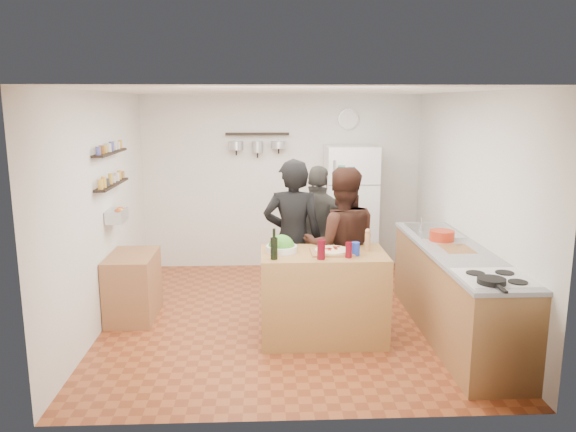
{
  "coord_description": "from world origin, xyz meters",
  "views": [
    {
      "loc": [
        -0.27,
        -5.98,
        2.38
      ],
      "look_at": [
        0.0,
        0.1,
        1.15
      ],
      "focal_mm": 35.0,
      "sensor_mm": 36.0,
      "label": 1
    }
  ],
  "objects_px": {
    "salt_canister": "(356,249)",
    "side_table": "(133,286)",
    "person_center": "(341,246)",
    "wall_clock": "(348,119)",
    "red_bowl": "(442,236)",
    "fridge": "(350,210)",
    "counter_run": "(455,293)",
    "salad_bowl": "(282,249)",
    "person_back": "(319,236)",
    "skillet": "(491,281)",
    "wine_bottle": "(274,249)",
    "prep_island": "(323,296)",
    "person_left": "(293,240)",
    "pepper_mill": "(368,242)"
  },
  "relations": [
    {
      "from": "salt_canister",
      "to": "side_table",
      "type": "distance_m",
      "value": 2.57
    },
    {
      "from": "person_center",
      "to": "wall_clock",
      "type": "relative_size",
      "value": 5.73
    },
    {
      "from": "red_bowl",
      "to": "fridge",
      "type": "bearing_deg",
      "value": 109.98
    },
    {
      "from": "counter_run",
      "to": "wall_clock",
      "type": "distance_m",
      "value": 3.22
    },
    {
      "from": "salad_bowl",
      "to": "side_table",
      "type": "height_order",
      "value": "salad_bowl"
    },
    {
      "from": "fridge",
      "to": "side_table",
      "type": "height_order",
      "value": "fridge"
    },
    {
      "from": "person_center",
      "to": "person_back",
      "type": "relative_size",
      "value": 1.03
    },
    {
      "from": "skillet",
      "to": "fridge",
      "type": "bearing_deg",
      "value": 100.84
    },
    {
      "from": "wine_bottle",
      "to": "person_back",
      "type": "bearing_deg",
      "value": 66.54
    },
    {
      "from": "salt_canister",
      "to": "salad_bowl",
      "type": "bearing_deg",
      "value": 166.72
    },
    {
      "from": "side_table",
      "to": "wine_bottle",
      "type": "bearing_deg",
      "value": -29.54
    },
    {
      "from": "prep_island",
      "to": "person_left",
      "type": "xyz_separation_m",
      "value": [
        -0.28,
        0.61,
        0.44
      ]
    },
    {
      "from": "fridge",
      "to": "wall_clock",
      "type": "xyz_separation_m",
      "value": [
        0.0,
        0.33,
        1.25
      ]
    },
    {
      "from": "salt_canister",
      "to": "counter_run",
      "type": "bearing_deg",
      "value": 7.77
    },
    {
      "from": "person_center",
      "to": "salad_bowl",
      "type": "bearing_deg",
      "value": 31.36
    },
    {
      "from": "person_center",
      "to": "counter_run",
      "type": "distance_m",
      "value": 1.27
    },
    {
      "from": "person_left",
      "to": "salt_canister",
      "type": "bearing_deg",
      "value": 133.31
    },
    {
      "from": "person_center",
      "to": "wall_clock",
      "type": "bearing_deg",
      "value": -98.94
    },
    {
      "from": "skillet",
      "to": "person_left",
      "type": "bearing_deg",
      "value": 132.67
    },
    {
      "from": "counter_run",
      "to": "wine_bottle",
      "type": "bearing_deg",
      "value": -172.51
    },
    {
      "from": "wine_bottle",
      "to": "fridge",
      "type": "bearing_deg",
      "value": 66.21
    },
    {
      "from": "salad_bowl",
      "to": "person_center",
      "type": "height_order",
      "value": "person_center"
    },
    {
      "from": "red_bowl",
      "to": "side_table",
      "type": "xyz_separation_m",
      "value": [
        -3.39,
        0.27,
        -0.61
      ]
    },
    {
      "from": "fridge",
      "to": "wall_clock",
      "type": "bearing_deg",
      "value": 90.0
    },
    {
      "from": "salad_bowl",
      "to": "skillet",
      "type": "xyz_separation_m",
      "value": [
        1.69,
        -1.12,
        0.0
      ]
    },
    {
      "from": "person_center",
      "to": "side_table",
      "type": "xyz_separation_m",
      "value": [
        -2.31,
        0.23,
        -0.5
      ]
    },
    {
      "from": "wine_bottle",
      "to": "wall_clock",
      "type": "xyz_separation_m",
      "value": [
        1.12,
        2.88,
        1.14
      ]
    },
    {
      "from": "wine_bottle",
      "to": "salt_canister",
      "type": "xyz_separation_m",
      "value": [
        0.8,
        0.1,
        -0.04
      ]
    },
    {
      "from": "prep_island",
      "to": "fridge",
      "type": "xyz_separation_m",
      "value": [
        0.62,
        2.33,
        0.45
      ]
    },
    {
      "from": "skillet",
      "to": "person_back",
      "type": "bearing_deg",
      "value": 119.76
    },
    {
      "from": "person_back",
      "to": "wall_clock",
      "type": "bearing_deg",
      "value": -89.59
    },
    {
      "from": "person_back",
      "to": "wall_clock",
      "type": "xyz_separation_m",
      "value": [
        0.57,
        1.6,
        1.32
      ]
    },
    {
      "from": "wine_bottle",
      "to": "fridge",
      "type": "relative_size",
      "value": 0.12
    },
    {
      "from": "prep_island",
      "to": "wine_bottle",
      "type": "bearing_deg",
      "value": -156.25
    },
    {
      "from": "side_table",
      "to": "person_left",
      "type": "bearing_deg",
      "value": -1.83
    },
    {
      "from": "pepper_mill",
      "to": "person_left",
      "type": "xyz_separation_m",
      "value": [
        -0.73,
        0.56,
        -0.1
      ]
    },
    {
      "from": "person_back",
      "to": "salt_canister",
      "type": "bearing_deg",
      "value": 121.67
    },
    {
      "from": "pepper_mill",
      "to": "person_center",
      "type": "distance_m",
      "value": 0.46
    },
    {
      "from": "counter_run",
      "to": "side_table",
      "type": "relative_size",
      "value": 3.29
    },
    {
      "from": "salad_bowl",
      "to": "pepper_mill",
      "type": "height_order",
      "value": "pepper_mill"
    },
    {
      "from": "person_back",
      "to": "fridge",
      "type": "relative_size",
      "value": 0.93
    },
    {
      "from": "person_back",
      "to": "side_table",
      "type": "height_order",
      "value": "person_back"
    },
    {
      "from": "red_bowl",
      "to": "skillet",
      "type": "bearing_deg",
      "value": -91.95
    },
    {
      "from": "salad_bowl",
      "to": "wine_bottle",
      "type": "distance_m",
      "value": 0.29
    },
    {
      "from": "person_back",
      "to": "counter_run",
      "type": "bearing_deg",
      "value": 161.84
    },
    {
      "from": "fridge",
      "to": "person_left",
      "type": "bearing_deg",
      "value": -117.66
    },
    {
      "from": "wine_bottle",
      "to": "fridge",
      "type": "height_order",
      "value": "fridge"
    },
    {
      "from": "person_center",
      "to": "red_bowl",
      "type": "xyz_separation_m",
      "value": [
        1.08,
        -0.04,
        0.12
      ]
    },
    {
      "from": "counter_run",
      "to": "person_center",
      "type": "bearing_deg",
      "value": 160.08
    },
    {
      "from": "salt_canister",
      "to": "person_center",
      "type": "bearing_deg",
      "value": 96.32
    }
  ]
}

